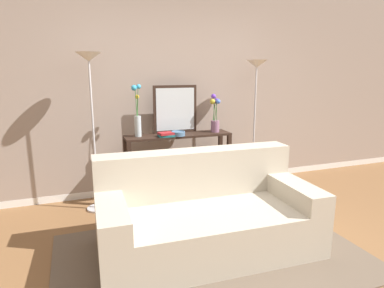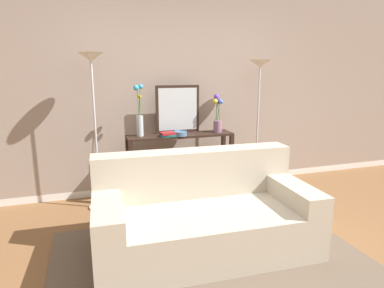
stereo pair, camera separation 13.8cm
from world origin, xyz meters
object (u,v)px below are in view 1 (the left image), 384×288
at_px(wall_mirror, 175,109).
at_px(book_row_under_console, 154,195).
at_px(couch, 205,217).
at_px(fruit_bowl, 178,133).
at_px(floor_lamp_right, 256,89).
at_px(console_table, 178,154).
at_px(vase_tall_flowers, 137,116).
at_px(vase_short_flowers, 215,116).
at_px(floor_lamp_left, 91,88).
at_px(book_stack, 166,135).

height_order(wall_mirror, book_row_under_console, wall_mirror).
height_order(couch, fruit_bowl, fruit_bowl).
xyz_separation_m(floor_lamp_right, wall_mirror, (-1.06, 0.20, -0.25)).
xyz_separation_m(console_table, vase_tall_flowers, (-0.51, 0.03, 0.52)).
relative_size(floor_lamp_right, book_row_under_console, 4.03).
bearing_deg(console_table, vase_short_flowers, 0.16).
distance_m(fruit_bowl, book_row_under_console, 0.88).
relative_size(floor_lamp_left, vase_short_flowers, 3.67).
height_order(vase_tall_flowers, vase_short_flowers, vase_tall_flowers).
relative_size(fruit_bowl, book_row_under_console, 0.39).
distance_m(couch, console_table, 1.36).
distance_m(wall_mirror, vase_tall_flowers, 0.53).
bearing_deg(book_stack, vase_tall_flowers, 159.57).
height_order(floor_lamp_left, book_row_under_console, floor_lamp_left).
height_order(console_table, vase_tall_flowers, vase_tall_flowers).
bearing_deg(floor_lamp_right, vase_tall_flowers, 176.42).
xyz_separation_m(wall_mirror, fruit_bowl, (-0.03, -0.22, -0.28)).
distance_m(couch, floor_lamp_right, 2.07).
relative_size(console_table, vase_tall_flowers, 2.14).
xyz_separation_m(vase_tall_flowers, fruit_bowl, (0.48, -0.12, -0.22)).
relative_size(console_table, book_stack, 6.83).
xyz_separation_m(console_table, book_row_under_console, (-0.34, -0.00, -0.52)).
xyz_separation_m(couch, vase_tall_flowers, (-0.35, 1.36, 0.79)).
distance_m(floor_lamp_left, vase_tall_flowers, 0.64).
xyz_separation_m(fruit_bowl, book_row_under_console, (-0.31, 0.09, -0.81)).
xyz_separation_m(console_table, floor_lamp_right, (1.07, -0.07, 0.82)).
height_order(console_table, vase_short_flowers, vase_short_flowers).
relative_size(couch, wall_mirror, 3.23).
distance_m(vase_tall_flowers, fruit_bowl, 0.54).
relative_size(floor_lamp_right, book_stack, 8.88).
relative_size(vase_short_flowers, book_stack, 2.50).
bearing_deg(vase_short_flowers, book_row_under_console, -179.91).
height_order(book_stack, book_row_under_console, book_stack).
relative_size(couch, floor_lamp_right, 1.12).
bearing_deg(vase_tall_flowers, wall_mirror, 10.92).
bearing_deg(couch, wall_mirror, 83.52).
bearing_deg(book_row_under_console, couch, -82.31).
relative_size(floor_lamp_right, vase_tall_flowers, 2.78).
distance_m(fruit_bowl, book_stack, 0.16).
xyz_separation_m(couch, floor_lamp_right, (1.23, 1.26, 1.09)).
height_order(vase_short_flowers, book_row_under_console, vase_short_flowers).
bearing_deg(vase_short_flowers, floor_lamp_right, -7.08).
distance_m(console_table, floor_lamp_left, 1.36).
bearing_deg(console_table, book_stack, -154.44).
xyz_separation_m(floor_lamp_right, vase_short_flowers, (-0.56, 0.07, -0.34)).
bearing_deg(book_row_under_console, floor_lamp_right, -2.75).
distance_m(book_stack, book_row_under_console, 0.83).
height_order(couch, floor_lamp_left, floor_lamp_left).
relative_size(vase_tall_flowers, vase_short_flowers, 1.27).
xyz_separation_m(floor_lamp_left, book_row_under_console, (0.70, 0.07, -1.39)).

